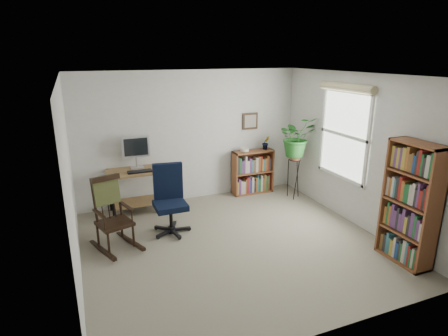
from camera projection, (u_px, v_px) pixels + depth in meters
name	position (u px, v px, depth m)	size (l,w,h in m)	color
floor	(234.00, 244.00, 5.46)	(4.20, 4.00, 0.00)	gray
ceiling	(236.00, 75.00, 4.76)	(4.20, 4.00, 0.00)	silver
wall_back	(191.00, 137.00, 6.88)	(4.20, 0.00, 2.40)	silver
wall_front	(325.00, 225.00, 3.34)	(4.20, 0.00, 2.40)	silver
wall_left	(70.00, 185.00, 4.36)	(0.00, 4.00, 2.40)	silver
wall_right	(357.00, 151.00, 5.87)	(0.00, 4.00, 2.40)	silver
window	(344.00, 135.00, 6.06)	(0.12, 1.20, 1.50)	white
desk	(140.00, 191.00, 6.48)	(1.06, 0.58, 0.76)	olive
monitor	(136.00, 152.00, 6.41)	(0.46, 0.16, 0.56)	#B2B2B7
keyboard	(140.00, 171.00, 6.26)	(0.40, 0.15, 0.03)	black
office_chair	(170.00, 200.00, 5.66)	(0.59, 0.59, 1.08)	black
rocking_chair	(114.00, 214.00, 5.20)	(0.55, 0.91, 1.06)	black
low_bookshelf	(253.00, 172.00, 7.38)	(0.82, 0.27, 0.86)	brown
tall_bookshelf	(411.00, 204.00, 4.81)	(0.30, 0.71, 1.63)	brown
plant_stand	(294.00, 176.00, 7.12)	(0.25, 0.25, 0.89)	black
spider_plant	(297.00, 118.00, 6.79)	(1.69, 1.88, 1.46)	#226222
potted_plant_small	(266.00, 147.00, 7.35)	(0.13, 0.24, 0.11)	#226222
framed_picture	(250.00, 121.00, 7.22)	(0.32, 0.04, 0.32)	black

